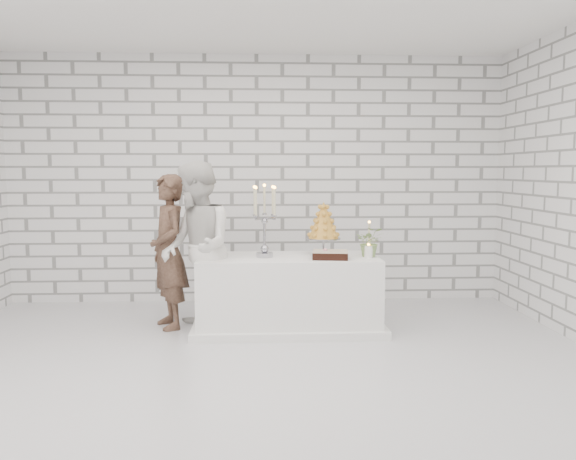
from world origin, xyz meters
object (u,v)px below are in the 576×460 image
(croquembouche, at_px, (324,228))
(bride, at_px, (197,248))
(candelabra, at_px, (265,221))
(groom, at_px, (169,252))
(cake_table, at_px, (288,293))

(croquembouche, bearing_deg, bride, -168.13)
(candelabra, bearing_deg, bride, -171.93)
(groom, relative_size, bride, 0.92)
(croquembouche, bearing_deg, cake_table, -159.34)
(groom, bearing_deg, croquembouche, 64.89)
(cake_table, xyz_separation_m, candelabra, (-0.24, -0.03, 0.74))
(groom, bearing_deg, candelabra, 54.77)
(cake_table, relative_size, bride, 1.05)
(cake_table, height_order, groom, groom)
(bride, xyz_separation_m, candelabra, (0.67, 0.09, 0.26))
(candelabra, bearing_deg, cake_table, 8.09)
(cake_table, distance_m, croquembouche, 0.76)
(candelabra, distance_m, croquembouche, 0.64)
(cake_table, xyz_separation_m, bride, (-0.90, -0.13, 0.48))
(candelabra, height_order, croquembouche, candelabra)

